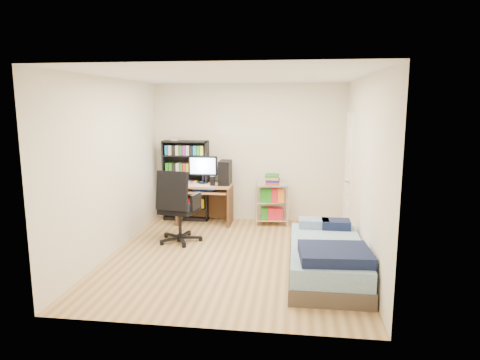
# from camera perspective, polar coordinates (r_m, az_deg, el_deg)

# --- Properties ---
(room) EXTENTS (3.58, 4.08, 2.58)m
(room) POSITION_cam_1_polar(r_m,az_deg,el_deg) (5.86, -0.95, 1.44)
(room) COLOR tan
(room) RESTS_ON ground
(media_shelf) EXTENTS (0.83, 0.28, 1.53)m
(media_shelf) POSITION_cam_1_polar(r_m,az_deg,el_deg) (7.95, -7.21, 0.07)
(media_shelf) COLOR black
(media_shelf) RESTS_ON room
(computer_desk) EXTENTS (0.96, 0.56, 1.21)m
(computer_desk) POSITION_cam_1_polar(r_m,az_deg,el_deg) (7.69, -3.96, -1.00)
(computer_desk) COLOR tan
(computer_desk) RESTS_ON room
(office_chair) EXTENTS (0.80, 0.80, 1.15)m
(office_chair) POSITION_cam_1_polar(r_m,az_deg,el_deg) (6.74, -8.21, -5.21)
(office_chair) COLOR black
(office_chair) RESTS_ON room
(wire_cart) EXTENTS (0.60, 0.46, 0.91)m
(wire_cart) POSITION_cam_1_polar(r_m,az_deg,el_deg) (7.61, 4.27, -1.56)
(wire_cart) COLOR white
(wire_cart) RESTS_ON room
(bed) EXTENTS (0.93, 1.86, 0.53)m
(bed) POSITION_cam_1_polar(r_m,az_deg,el_deg) (5.54, 11.54, -10.18)
(bed) COLOR #4F423B
(bed) RESTS_ON room
(door) EXTENTS (0.12, 0.80, 2.00)m
(door) POSITION_cam_1_polar(r_m,az_deg,el_deg) (7.23, 14.32, 0.77)
(door) COLOR white
(door) RESTS_ON room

